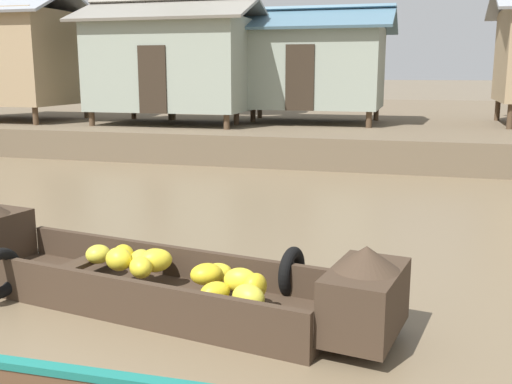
{
  "coord_description": "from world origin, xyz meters",
  "views": [
    {
      "loc": [
        2.74,
        -1.37,
        2.3
      ],
      "look_at": [
        0.64,
        6.18,
        0.71
      ],
      "focal_mm": 41.91,
      "sensor_mm": 36.0,
      "label": 1
    }
  ],
  "objects_px": {
    "banana_boat": "(149,274)",
    "stilt_house_left": "(6,56)",
    "stilt_house_mid_left": "(174,63)",
    "stilt_house_mid_right": "(310,66)"
  },
  "relations": [
    {
      "from": "stilt_house_mid_left",
      "to": "stilt_house_mid_right",
      "type": "xyz_separation_m",
      "value": [
        3.73,
        1.51,
        -0.07
      ]
    },
    {
      "from": "banana_boat",
      "to": "stilt_house_mid_right",
      "type": "xyz_separation_m",
      "value": [
        -0.76,
        12.77,
        2.15
      ]
    },
    {
      "from": "banana_boat",
      "to": "stilt_house_mid_left",
      "type": "distance_m",
      "value": 12.32
    },
    {
      "from": "stilt_house_left",
      "to": "stilt_house_mid_right",
      "type": "height_order",
      "value": "stilt_house_left"
    },
    {
      "from": "stilt_house_left",
      "to": "banana_boat",
      "type": "bearing_deg",
      "value": -47.81
    },
    {
      "from": "banana_boat",
      "to": "stilt_house_left",
      "type": "distance_m",
      "value": 15.23
    },
    {
      "from": "stilt_house_mid_left",
      "to": "stilt_house_mid_right",
      "type": "relative_size",
      "value": 1.05
    },
    {
      "from": "banana_boat",
      "to": "stilt_house_left",
      "type": "xyz_separation_m",
      "value": [
        -10.1,
        11.14,
        2.45
      ]
    },
    {
      "from": "stilt_house_mid_left",
      "to": "stilt_house_left",
      "type": "bearing_deg",
      "value": -178.75
    },
    {
      "from": "stilt_house_left",
      "to": "stilt_house_mid_right",
      "type": "relative_size",
      "value": 0.99
    }
  ]
}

